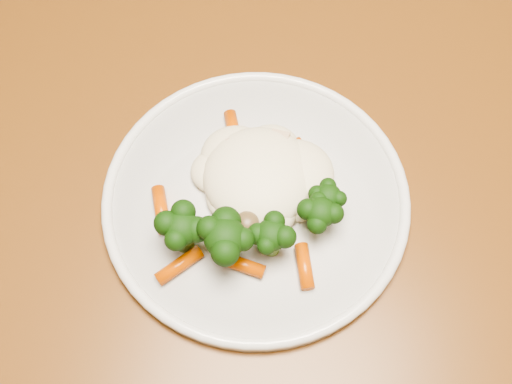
% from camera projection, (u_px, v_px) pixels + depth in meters
% --- Properties ---
extents(dining_table, '(1.12, 0.75, 0.75)m').
position_uv_depth(dining_table, '(203.00, 260.00, 0.68)').
color(dining_table, brown).
rests_on(dining_table, ground).
extents(plate, '(0.28, 0.28, 0.01)m').
position_uv_depth(plate, '(256.00, 199.00, 0.58)').
color(plate, silver).
rests_on(plate, dining_table).
extents(meal, '(0.18, 0.18, 0.05)m').
position_uv_depth(meal, '(255.00, 197.00, 0.55)').
color(meal, '#F9EEC7').
rests_on(meal, plate).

